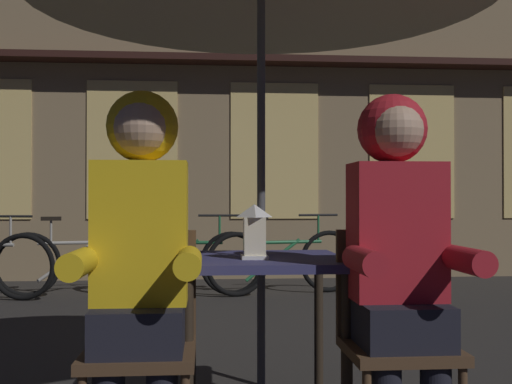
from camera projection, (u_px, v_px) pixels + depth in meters
name	position (u px, v px, depth m)	size (l,w,h in m)	color
cafe_table	(261.00, 280.00, 2.75)	(0.72, 0.72, 0.74)	navy
lantern	(254.00, 230.00, 2.66)	(0.11, 0.11, 0.23)	white
chair_left	(141.00, 334.00, 2.34)	(0.40, 0.40, 0.87)	#513823
chair_right	(394.00, 330.00, 2.42)	(0.40, 0.40, 0.87)	#513823
person_left_hooded	(140.00, 239.00, 2.29)	(0.45, 0.56, 1.40)	black
person_right_hooded	(398.00, 238.00, 2.37)	(0.45, 0.56, 1.40)	black
shopfront_building	(272.00, 38.00, 8.21)	(10.00, 0.93, 6.20)	#937A56
bicycle_second	(80.00, 262.00, 6.50)	(1.66, 0.39, 0.84)	black
bicycle_third	(182.00, 262.00, 6.50)	(1.68, 0.18, 0.84)	black
bicycle_fourth	(284.00, 261.00, 6.57)	(1.65, 0.42, 0.84)	black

